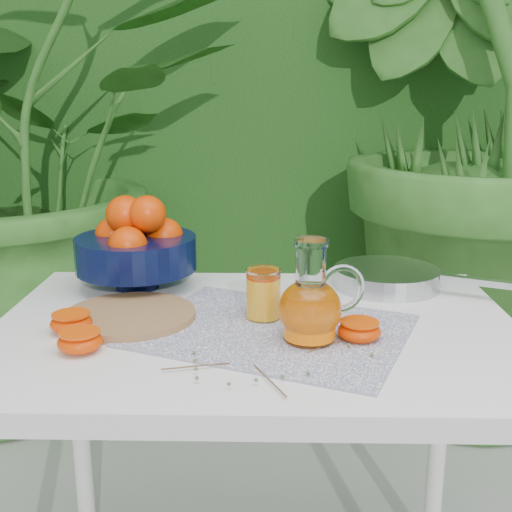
{
  "coord_description": "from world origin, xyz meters",
  "views": [
    {
      "loc": [
        0.08,
        -1.11,
        1.19
      ],
      "look_at": [
        0.05,
        0.05,
        0.88
      ],
      "focal_mm": 45.0,
      "sensor_mm": 36.0,
      "label": 1
    }
  ],
  "objects_px": {
    "white_table": "(256,364)",
    "saute_pan": "(388,277)",
    "cutting_board": "(130,316)",
    "juice_pitcher": "(311,306)",
    "fruit_bowl": "(136,245)"
  },
  "relations": [
    {
      "from": "white_table",
      "to": "saute_pan",
      "type": "bearing_deg",
      "value": 40.04
    },
    {
      "from": "cutting_board",
      "to": "juice_pitcher",
      "type": "height_order",
      "value": "juice_pitcher"
    },
    {
      "from": "fruit_bowl",
      "to": "juice_pitcher",
      "type": "distance_m",
      "value": 0.49
    },
    {
      "from": "white_table",
      "to": "cutting_board",
      "type": "xyz_separation_m",
      "value": [
        -0.24,
        0.02,
        0.09
      ]
    },
    {
      "from": "saute_pan",
      "to": "fruit_bowl",
      "type": "bearing_deg",
      "value": -178.64
    },
    {
      "from": "cutting_board",
      "to": "saute_pan",
      "type": "height_order",
      "value": "saute_pan"
    },
    {
      "from": "white_table",
      "to": "fruit_bowl",
      "type": "xyz_separation_m",
      "value": [
        -0.27,
        0.23,
        0.18
      ]
    },
    {
      "from": "cutting_board",
      "to": "saute_pan",
      "type": "bearing_deg",
      "value": 22.76
    },
    {
      "from": "juice_pitcher",
      "to": "saute_pan",
      "type": "distance_m",
      "value": 0.39
    },
    {
      "from": "cutting_board",
      "to": "juice_pitcher",
      "type": "bearing_deg",
      "value": -16.91
    },
    {
      "from": "white_table",
      "to": "cutting_board",
      "type": "height_order",
      "value": "cutting_board"
    },
    {
      "from": "juice_pitcher",
      "to": "saute_pan",
      "type": "relative_size",
      "value": 0.43
    },
    {
      "from": "cutting_board",
      "to": "juice_pitcher",
      "type": "distance_m",
      "value": 0.36
    },
    {
      "from": "fruit_bowl",
      "to": "white_table",
      "type": "bearing_deg",
      "value": -40.72
    },
    {
      "from": "fruit_bowl",
      "to": "cutting_board",
      "type": "bearing_deg",
      "value": -82.98
    }
  ]
}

